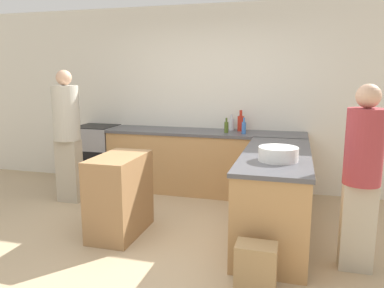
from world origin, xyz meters
TOP-DOWN VIEW (x-y plane):
  - ground_plane at (0.00, 0.00)m, footprint 14.00×14.00m
  - wall_back at (0.00, 2.22)m, footprint 8.00×0.06m
  - counter_back at (0.00, 1.87)m, footprint 2.83×0.65m
  - counter_peninsula at (1.07, 0.62)m, footprint 0.69×1.92m
  - range_oven at (-1.74, 1.87)m, footprint 0.63×0.63m
  - island_table at (-0.53, 0.22)m, footprint 0.45×0.80m
  - mixing_bowl at (1.10, 0.24)m, footprint 0.37×0.37m
  - hot_sauce_bottle at (0.49, 2.02)m, footprint 0.09×0.09m
  - vinegar_bottle_clear at (0.35, 2.06)m, footprint 0.07×0.07m
  - water_bottle_blue at (0.57, 1.77)m, footprint 0.06×0.06m
  - olive_oil_bottle at (0.33, 1.80)m, footprint 0.06×0.06m
  - person_by_range at (-1.66, 1.00)m, footprint 0.34×0.34m
  - person_at_peninsula at (1.81, 0.08)m, footprint 0.31×0.31m
  - paper_bag at (1.00, -0.53)m, footprint 0.32×0.22m

SIDE VIEW (x-z plane):
  - ground_plane at x=0.00m, z-range 0.00..0.00m
  - paper_bag at x=1.00m, z-range 0.00..0.41m
  - island_table at x=-0.53m, z-range 0.00..0.86m
  - counter_back at x=0.00m, z-range 0.00..0.91m
  - counter_peninsula at x=1.07m, z-range 0.00..0.91m
  - range_oven at x=-1.74m, z-range 0.00..0.92m
  - person_at_peninsula at x=1.81m, z-range 0.08..1.70m
  - person_by_range at x=-1.66m, z-range 0.08..1.84m
  - mixing_bowl at x=1.10m, z-range 0.90..1.04m
  - olive_oil_bottle at x=0.33m, z-range 0.88..1.09m
  - water_bottle_blue at x=0.57m, z-range 0.88..1.10m
  - vinegar_bottle_clear at x=0.35m, z-range 0.88..1.11m
  - hot_sauce_bottle at x=0.49m, z-range 0.87..1.17m
  - wall_back at x=0.00m, z-range 0.00..2.70m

